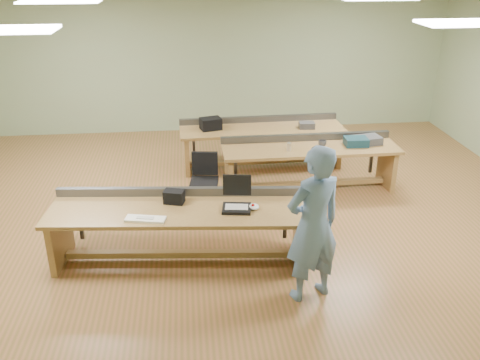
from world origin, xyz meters
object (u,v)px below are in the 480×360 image
at_px(workbench_front, 180,221).
at_px(person, 313,225).
at_px(workbench_mid, 309,157).
at_px(drinks_can, 289,147).
at_px(camera_bag, 174,197).
at_px(task_chair, 205,190).
at_px(laptop_base, 237,208).
at_px(workbench_back, 262,137).
at_px(parts_bin_teal, 356,142).
at_px(mug, 322,143).
at_px(parts_bin_grey, 366,140).

xyz_separation_m(workbench_front, person, (1.48, -0.92, 0.37)).
distance_m(workbench_mid, drinks_can, 0.48).
relative_size(person, camera_bag, 7.52).
bearing_deg(task_chair, workbench_mid, 25.14).
bearing_deg(drinks_can, task_chair, -163.26).
height_order(laptop_base, task_chair, task_chair).
height_order(workbench_back, parts_bin_teal, parts_bin_teal).
xyz_separation_m(task_chair, mug, (1.96, 0.55, 0.48)).
distance_m(workbench_mid, person, 2.96).
xyz_separation_m(person, drinks_can, (0.27, 2.73, -0.12)).
bearing_deg(camera_bag, workbench_mid, 55.32).
distance_m(parts_bin_teal, drinks_can, 1.15).
xyz_separation_m(workbench_front, workbench_back, (1.49, 3.01, -0.01)).
bearing_deg(workbench_mid, workbench_front, -138.20).
bearing_deg(mug, parts_bin_teal, -1.24).
relative_size(workbench_front, mug, 24.86).
distance_m(workbench_back, parts_bin_grey, 1.92).
distance_m(task_chair, drinks_can, 1.52).
height_order(workbench_front, workbench_mid, same).
xyz_separation_m(parts_bin_teal, parts_bin_grey, (0.19, 0.05, -0.00)).
distance_m(workbench_front, parts_bin_teal, 3.48).
height_order(task_chair, parts_bin_teal, task_chair).
relative_size(mug, drinks_can, 1.00).
xyz_separation_m(camera_bag, task_chair, (0.43, 1.24, -0.51)).
xyz_separation_m(workbench_mid, mug, (0.20, -0.01, 0.25)).
bearing_deg(task_chair, camera_bag, -101.41).
xyz_separation_m(parts_bin_teal, mug, (-0.56, 0.01, -0.01)).
bearing_deg(person, mug, -126.75).
distance_m(workbench_front, camera_bag, 0.31).
height_order(laptop_base, parts_bin_grey, parts_bin_grey).
bearing_deg(parts_bin_grey, workbench_back, 146.98).
bearing_deg(drinks_can, workbench_mid, 20.45).
xyz_separation_m(workbench_front, laptop_base, (0.71, -0.13, 0.20)).
distance_m(person, parts_bin_teal, 3.18).
distance_m(person, drinks_can, 2.74).
bearing_deg(workbench_mid, workbench_back, 120.47).
bearing_deg(camera_bag, mug, 52.74).
bearing_deg(task_chair, parts_bin_grey, 19.77).
height_order(workbench_mid, parts_bin_grey, parts_bin_grey).
distance_m(person, laptop_base, 1.11).
bearing_deg(workbench_mid, drinks_can, -160.11).
height_order(task_chair, parts_bin_grey, task_chair).
xyz_separation_m(workbench_front, mug, (2.33, 1.93, 0.24)).
bearing_deg(workbench_back, parts_bin_teal, -39.51).
height_order(workbench_front, task_chair, task_chair).
distance_m(laptop_base, task_chair, 1.62).
distance_m(person, camera_bag, 1.88).
bearing_deg(workbench_back, laptop_base, -105.52).
bearing_deg(workbench_front, person, -26.53).
bearing_deg(parts_bin_teal, camera_bag, -148.98).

